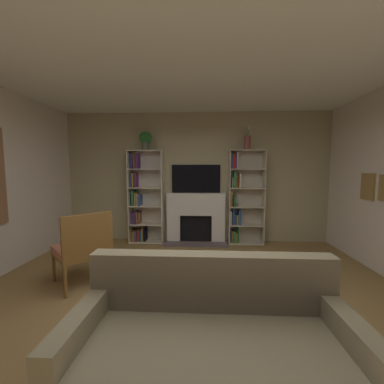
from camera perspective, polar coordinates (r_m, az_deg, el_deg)
The scene contains 11 objects.
ground_plane at distance 2.88m, azimuth -1.35°, elevation -27.92°, with size 6.81×6.81×0.00m, color olive.
wall_back_accent at distance 5.27m, azimuth 0.99°, elevation 3.44°, with size 5.79×0.06×2.80m, color tan.
ceiling at distance 2.71m, azimuth -1.50°, elevation 32.82°, with size 5.79×5.80×0.06m, color white.
fireplace at distance 5.24m, azimuth 0.93°, elevation -5.86°, with size 1.35×0.50×1.07m.
tv at distance 5.21m, azimuth 0.97°, elevation 3.18°, with size 1.05×0.06×0.60m, color black.
bookshelf_left at distance 5.33m, azimuth -11.66°, elevation -1.67°, with size 0.74×0.33×1.98m.
bookshelf_right at distance 5.22m, azimuth 11.72°, elevation -1.38°, with size 0.74×0.30×1.98m.
potted_plant at distance 5.28m, azimuth -11.03°, elevation 12.21°, with size 0.26×0.26×0.40m.
vase_with_flowers at distance 5.19m, azimuth 13.08°, elevation 11.55°, with size 0.13×0.13×0.49m.
couch at distance 2.04m, azimuth 4.84°, elevation -33.70°, with size 1.96×0.86×0.90m.
armchair at distance 3.65m, azimuth -24.40°, elevation -11.78°, with size 0.89×0.89×1.01m.
Camera 1 is at (0.19, -2.40, 1.58)m, focal length 22.40 mm.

